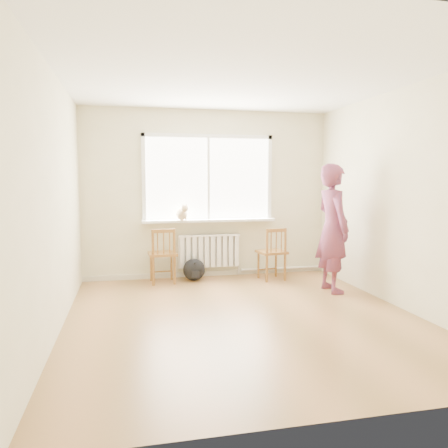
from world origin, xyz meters
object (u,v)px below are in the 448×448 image
cat (182,213)px  person (333,228)px  chair_right (273,254)px  chair_left (163,256)px  backpack (194,270)px

cat → person: bearing=-45.8°
chair_right → person: 1.13m
chair_right → cat: 1.57m
chair_left → person: (2.31, -0.98, 0.47)m
chair_left → cat: cat is taller
backpack → cat: bearing=148.1°
cat → backpack: size_ratio=1.13×
chair_left → backpack: (0.49, 0.08, -0.26)m
person → cat: person is taller
chair_right → person: (0.60, -0.83, 0.48)m
chair_right → backpack: 1.27m
chair_right → backpack: bearing=-18.0°
chair_left → backpack: bearing=-174.0°
person → cat: size_ratio=4.59×
chair_left → chair_right: bearing=172.1°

